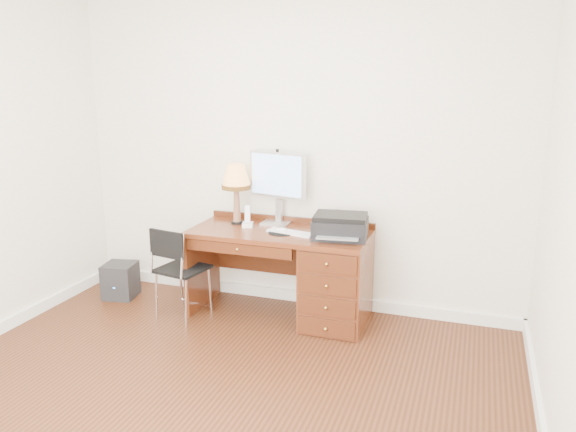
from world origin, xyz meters
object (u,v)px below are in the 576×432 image
at_px(leg_lamp, 236,180).
at_px(equipment_box, 120,280).
at_px(printer, 340,226).
at_px(chair, 178,264).
at_px(monitor, 277,179).
at_px(phone, 248,221).
at_px(desk, 316,273).

height_order(leg_lamp, equipment_box, leg_lamp).
distance_m(printer, chair, 1.39).
height_order(monitor, chair, monitor).
distance_m(chair, equipment_box, 0.87).
height_order(phone, chair, phone).
height_order(desk, monitor, monitor).
bearing_deg(leg_lamp, equipment_box, -169.24).
distance_m(monitor, chair, 1.10).
bearing_deg(leg_lamp, printer, -8.50).
height_order(desk, leg_lamp, leg_lamp).
height_order(desk, printer, printer).
height_order(monitor, leg_lamp, monitor).
distance_m(desk, chair, 1.15).
bearing_deg(equipment_box, phone, -4.56).
bearing_deg(monitor, equipment_box, -153.93).
xyz_separation_m(desk, chair, (-1.10, -0.34, 0.07)).
distance_m(leg_lamp, phone, 0.36).
bearing_deg(leg_lamp, chair, -126.44).
height_order(printer, leg_lamp, leg_lamp).
height_order(desk, equipment_box, desk).
bearing_deg(chair, leg_lamp, 64.07).
height_order(monitor, printer, monitor).
bearing_deg(leg_lamp, phone, -30.92).
bearing_deg(printer, leg_lamp, 164.49).
relative_size(desk, equipment_box, 4.66).
distance_m(leg_lamp, chair, 0.86).
xyz_separation_m(desk, monitor, (-0.43, 0.23, 0.73)).
distance_m(monitor, phone, 0.44).
height_order(desk, chair, chair).
bearing_deg(desk, monitor, 152.17).
relative_size(leg_lamp, equipment_box, 1.62).
xyz_separation_m(printer, phone, (-0.83, 0.06, -0.04)).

